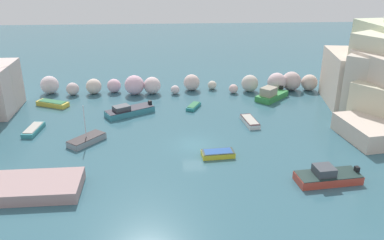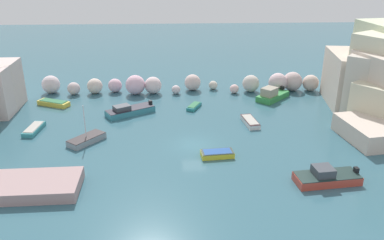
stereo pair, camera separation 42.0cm
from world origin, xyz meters
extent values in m
plane|color=#356170|center=(0.00, 0.00, 0.00)|extent=(160.00, 160.00, 0.00)
cube|color=beige|center=(22.22, 11.53, 3.43)|extent=(8.41, 9.78, 6.87)
cube|color=beige|center=(19.83, 0.49, 0.99)|extent=(7.65, 7.87, 1.99)
cube|color=beige|center=(25.07, 11.55, 5.32)|extent=(5.29, 9.04, 10.63)
cube|color=beige|center=(21.95, 6.76, 3.85)|extent=(7.46, 7.35, 7.70)
cube|color=beige|center=(23.06, 7.27, 4.94)|extent=(7.30, 8.25, 9.88)
sphere|color=silver|center=(-19.67, 18.07, 1.29)|extent=(2.57, 2.57, 2.57)
sphere|color=beige|center=(-16.27, 17.20, 0.90)|extent=(1.80, 1.80, 1.80)
sphere|color=beige|center=(-13.35, 17.62, 1.10)|extent=(2.19, 2.19, 2.19)
sphere|color=beige|center=(-10.53, 18.09, 0.99)|extent=(1.98, 1.98, 1.98)
sphere|color=#E7B8CB|center=(-7.48, 16.95, 1.39)|extent=(2.79, 2.79, 2.79)
sphere|color=silver|center=(-4.97, 17.17, 1.22)|extent=(2.44, 2.44, 2.44)
sphere|color=silver|center=(-1.70, 16.77, 0.64)|extent=(1.27, 1.27, 1.27)
sphere|color=beige|center=(0.77, 18.40, 1.18)|extent=(2.37, 2.37, 2.37)
sphere|color=beige|center=(3.84, 18.59, 0.65)|extent=(1.30, 1.30, 1.30)
sphere|color=beige|center=(6.72, 16.67, 0.65)|extent=(1.30, 1.30, 1.30)
sphere|color=beige|center=(9.22, 17.35, 1.22)|extent=(2.44, 2.44, 2.44)
sphere|color=beige|center=(13.17, 17.22, 1.36)|extent=(2.73, 2.73, 2.73)
sphere|color=beige|center=(15.42, 17.56, 1.39)|extent=(2.77, 2.77, 2.77)
sphere|color=beige|center=(18.07, 17.34, 1.18)|extent=(2.36, 2.36, 2.36)
sphere|color=beige|center=(21.00, 17.49, 0.89)|extent=(1.77, 1.77, 1.77)
cube|color=#A98989|center=(-14.95, -8.36, 0.52)|extent=(9.61, 4.70, 1.03)
cube|color=yellow|center=(2.16, -2.80, 0.26)|extent=(3.37, 1.78, 0.52)
cube|color=#252F27|center=(2.16, -2.80, 0.55)|extent=(3.30, 1.74, 0.06)
cube|color=#234C93|center=(2.16, -2.80, 0.56)|extent=(2.86, 1.51, 0.08)
cube|color=gray|center=(-11.45, 1.14, 0.31)|extent=(3.91, 4.25, 0.62)
cube|color=#2B2425|center=(-11.45, 1.14, 0.65)|extent=(3.84, 4.16, 0.06)
cylinder|color=silver|center=(-11.45, 1.14, 2.42)|extent=(0.10, 0.10, 3.61)
cube|color=silver|center=(6.93, 5.26, 0.26)|extent=(1.83, 3.90, 0.52)
cube|color=#311C1F|center=(6.93, 5.26, 0.55)|extent=(1.80, 3.83, 0.06)
cube|color=#ADA89E|center=(6.93, 5.26, 0.56)|extent=(1.56, 3.32, 0.08)
cube|color=#328B42|center=(11.68, 13.88, 0.39)|extent=(5.25, 5.27, 0.78)
cube|color=#9E937F|center=(10.99, 13.18, 1.33)|extent=(2.57, 2.57, 1.10)
cube|color=black|center=(13.41, 15.62, 1.03)|extent=(0.57, 0.57, 0.50)
cube|color=#BC4132|center=(11.29, -8.15, 0.37)|extent=(5.88, 2.81, 0.73)
cube|color=#1D312E|center=(11.29, -8.15, 0.76)|extent=(5.76, 2.76, 0.06)
cube|color=#3F444C|center=(10.84, -8.20, 1.14)|extent=(1.84, 1.82, 0.82)
cube|color=black|center=(13.96, -7.85, 0.98)|extent=(0.41, 0.48, 0.50)
cube|color=gold|center=(-18.01, 12.80, 0.30)|extent=(4.52, 3.06, 0.60)
cube|color=#2D7047|center=(-18.01, 12.80, 0.64)|extent=(3.85, 2.60, 0.08)
cube|color=teal|center=(-18.00, 4.36, 0.25)|extent=(1.68, 3.91, 0.50)
cube|color=#ADA89E|center=(-18.00, 4.36, 0.54)|extent=(1.43, 3.32, 0.08)
cube|color=teal|center=(0.58, 10.87, 0.21)|extent=(2.14, 3.04, 0.43)
cube|color=#2D7047|center=(0.58, 10.87, 0.47)|extent=(1.82, 2.58, 0.08)
cube|color=teal|center=(-7.55, 9.20, 0.36)|extent=(6.26, 4.82, 0.72)
cube|color=#24222D|center=(-7.55, 9.20, 0.75)|extent=(6.13, 4.72, 0.06)
cube|color=#3F444C|center=(-8.49, 8.65, 1.03)|extent=(2.38, 2.18, 0.62)
cube|color=black|center=(-5.06, 10.67, 0.97)|extent=(0.53, 0.56, 0.50)
camera|label=1|loc=(-2.53, -38.23, 18.69)|focal=37.64mm
camera|label=2|loc=(-2.11, -38.25, 18.69)|focal=37.64mm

